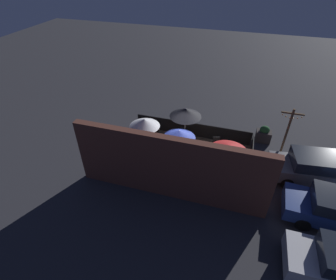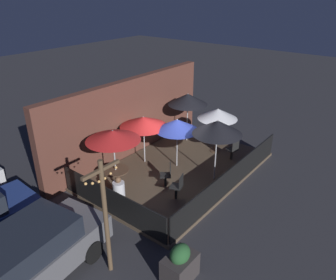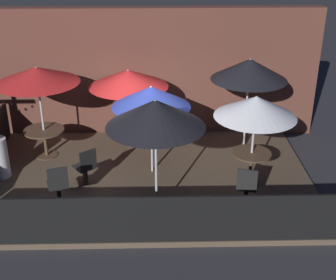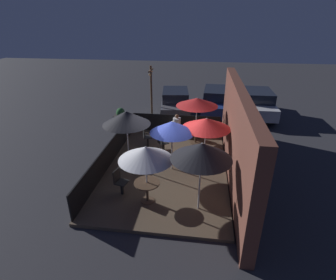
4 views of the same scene
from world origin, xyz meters
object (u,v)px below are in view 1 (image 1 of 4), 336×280
(patio_chair_1, at_px, (156,132))
(patio_umbrella_1, at_px, (229,149))
(patio_umbrella_2, at_px, (186,112))
(planter_box, at_px, (264,135))
(parked_car_0, at_px, (314,168))
(patio_umbrella_0, at_px, (144,123))
(patio_chair_0, at_px, (216,144))
(patron_0, at_px, (242,164))
(light_post, at_px, (287,133))
(patio_umbrella_4, at_px, (179,134))
(patio_umbrella_5, at_px, (184,151))
(patio_chair_2, at_px, (206,152))
(dining_table_1, at_px, (224,172))
(patio_umbrella_3, at_px, (129,135))
(dining_table_0, at_px, (146,140))

(patio_chair_1, bearing_deg, patio_umbrella_1, 76.95)
(patio_umbrella_2, xyz_separation_m, planter_box, (-4.62, -1.76, -1.79))
(planter_box, bearing_deg, parked_car_0, 129.86)
(patio_umbrella_0, height_order, patio_chair_0, patio_umbrella_0)
(patron_0, height_order, light_post, light_post)
(patio_umbrella_2, relative_size, patio_umbrella_4, 1.17)
(patio_umbrella_5, distance_m, patio_chair_1, 3.99)
(patio_umbrella_5, relative_size, patio_chair_0, 2.13)
(patio_umbrella_1, xyz_separation_m, patio_chair_2, (1.19, -1.47, -1.58))
(dining_table_1, height_order, parked_car_0, parked_car_0)
(patio_umbrella_2, height_order, patio_umbrella_3, patio_umbrella_2)
(patio_umbrella_4, bearing_deg, planter_box, -142.25)
(patio_umbrella_5, distance_m, parked_car_0, 6.74)
(patio_umbrella_1, bearing_deg, patio_umbrella_4, -17.84)
(patio_umbrella_1, height_order, patio_umbrella_5, patio_umbrella_1)
(patio_chair_0, relative_size, patron_0, 0.84)
(patio_umbrella_2, xyz_separation_m, patio_umbrella_3, (2.23, 2.88, -0.08))
(planter_box, height_order, parked_car_0, parked_car_0)
(patio_umbrella_5, distance_m, patio_chair_0, 3.29)
(patio_umbrella_2, relative_size, patio_chair_1, 2.57)
(patio_chair_0, distance_m, patio_chair_1, 3.76)
(patio_chair_2, bearing_deg, patio_umbrella_3, -103.93)
(patio_umbrella_2, xyz_separation_m, parked_car_0, (-7.02, 1.12, -1.43))
(patio_chair_2, relative_size, parked_car_0, 0.20)
(patio_chair_2, xyz_separation_m, light_post, (-4.00, -1.24, 1.27))
(patio_umbrella_1, relative_size, patio_umbrella_4, 1.09)
(dining_table_0, distance_m, parked_car_0, 9.09)
(patio_umbrella_3, bearing_deg, parked_car_0, -169.18)
(patio_chair_0, bearing_deg, patio_umbrella_2, -116.84)
(patio_umbrella_2, height_order, light_post, light_post)
(patio_umbrella_1, bearing_deg, light_post, -136.05)
(patio_chair_1, bearing_deg, patron_0, 90.23)
(patio_umbrella_3, height_order, patio_chair_1, patio_umbrella_3)
(patio_umbrella_0, height_order, patio_chair_1, patio_umbrella_0)
(patio_umbrella_5, bearing_deg, patio_umbrella_2, -77.75)
(dining_table_0, bearing_deg, dining_table_1, 163.68)
(patio_chair_1, relative_size, parked_car_0, 0.21)
(patio_umbrella_4, bearing_deg, patron_0, -177.32)
(light_post, bearing_deg, patio_umbrella_3, 21.19)
(patio_chair_0, height_order, planter_box, planter_box)
(patio_chair_0, xyz_separation_m, patio_chair_1, (3.76, -0.12, -0.01))
(patio_umbrella_5, bearing_deg, dining_table_0, -34.06)
(patio_umbrella_0, distance_m, light_post, 7.70)
(patio_umbrella_5, distance_m, planter_box, 6.39)
(patio_umbrella_5, xyz_separation_m, patio_chair_1, (2.46, -2.85, -1.32))
(patio_umbrella_2, bearing_deg, patio_umbrella_4, 93.21)
(patio_umbrella_3, relative_size, patron_0, 2.04)
(patio_umbrella_1, distance_m, patio_umbrella_4, 2.76)
(dining_table_0, xyz_separation_m, parked_car_0, (-9.09, -0.07, 0.14))
(patio_umbrella_2, bearing_deg, patio_chair_2, 143.70)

